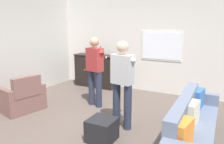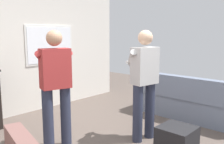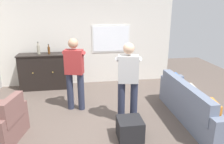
{
  "view_description": "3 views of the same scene",
  "coord_description": "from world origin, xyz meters",
  "px_view_note": "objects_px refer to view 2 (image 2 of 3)",
  "views": [
    {
      "loc": [
        2.36,
        -3.53,
        1.97
      ],
      "look_at": [
        0.39,
        0.23,
        1.04
      ],
      "focal_mm": 35.0,
      "sensor_mm": 36.0,
      "label": 1
    },
    {
      "loc": [
        -2.35,
        -2.07,
        1.65
      ],
      "look_at": [
        0.42,
        0.49,
        1.05
      ],
      "focal_mm": 40.0,
      "sensor_mm": 36.0,
      "label": 2
    },
    {
      "loc": [
        -0.27,
        -3.97,
        2.4
      ],
      "look_at": [
        0.4,
        0.36,
        1.02
      ],
      "focal_mm": 35.0,
      "sensor_mm": 36.0,
      "label": 3
    }
  ],
  "objects_px": {
    "couch": "(192,103)",
    "person_standing_left": "(56,84)",
    "person_standing_right": "(144,80)",
    "ottoman": "(177,140)"
  },
  "relations": [
    {
      "from": "person_standing_right",
      "to": "couch",
      "type": "bearing_deg",
      "value": -7.72
    },
    {
      "from": "couch",
      "to": "person_standing_left",
      "type": "height_order",
      "value": "person_standing_left"
    },
    {
      "from": "couch",
      "to": "ottoman",
      "type": "relative_size",
      "value": 5.21
    },
    {
      "from": "ottoman",
      "to": "person_standing_left",
      "type": "bearing_deg",
      "value": 125.64
    },
    {
      "from": "couch",
      "to": "person_standing_left",
      "type": "bearing_deg",
      "value": 159.08
    },
    {
      "from": "couch",
      "to": "ottoman",
      "type": "xyz_separation_m",
      "value": [
        -1.42,
        -0.45,
        -0.14
      ]
    },
    {
      "from": "couch",
      "to": "person_standing_left",
      "type": "xyz_separation_m",
      "value": [
        -2.4,
        0.92,
        0.6
      ]
    },
    {
      "from": "ottoman",
      "to": "person_standing_right",
      "type": "relative_size",
      "value": 0.27
    },
    {
      "from": "person_standing_left",
      "to": "ottoman",
      "type": "bearing_deg",
      "value": -54.36
    },
    {
      "from": "ottoman",
      "to": "person_standing_right",
      "type": "height_order",
      "value": "person_standing_right"
    }
  ]
}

